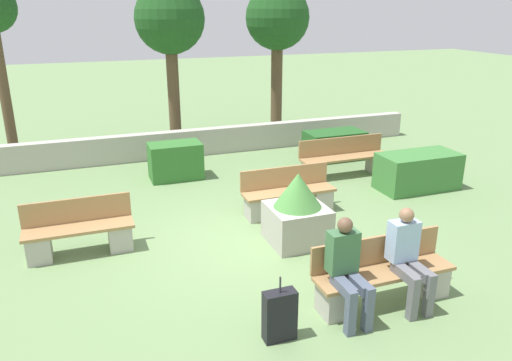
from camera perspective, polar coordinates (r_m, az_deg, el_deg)
ground_plane at (r=8.40m, az=-0.96°, el=-7.13°), size 60.00×60.00×0.00m
perimeter_wall at (r=13.15m, az=-8.73°, el=4.18°), size 13.40×0.30×0.68m
bench_front at (r=6.93m, az=14.28°, el=-10.82°), size 1.94×0.49×0.87m
bench_left_side at (r=11.70m, az=10.07°, el=2.21°), size 2.15×0.49×0.87m
bench_right_side at (r=8.41m, az=-19.51°, el=-5.82°), size 1.68×0.48×0.87m
bench_back at (r=9.45m, az=3.72°, el=-1.86°), size 1.78×0.48×0.87m
person_seated_man at (r=6.77m, az=16.98°, el=-8.04°), size 0.38×0.63×1.33m
person_seated_woman at (r=6.31m, az=10.38°, el=-9.56°), size 0.38×0.63×1.33m
hedge_block_near_left at (r=12.95m, az=8.93°, el=4.01°), size 1.48×0.81×0.72m
hedge_block_near_right at (r=11.46m, az=-9.18°, el=2.22°), size 1.17×0.69×0.82m
hedge_block_mid_left at (r=11.23m, az=18.01°, el=1.02°), size 1.72×0.85×0.78m
planter_corner_left at (r=8.24m, az=4.74°, el=-3.48°), size 0.93×0.93×1.21m
suitcase at (r=6.07m, az=2.72°, el=-15.16°), size 0.39×0.18×0.84m
tree_center_left at (r=14.09m, az=-9.83°, el=17.43°), size 1.87×1.87×4.35m
tree_center_right at (r=15.55m, az=2.46°, el=17.78°), size 1.90×1.90×4.35m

